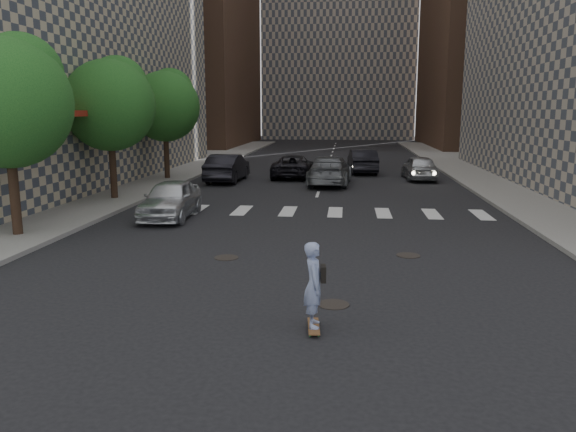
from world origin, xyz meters
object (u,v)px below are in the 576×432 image
object	(u,v)px
traffic_car_c	(293,166)
tree_a	(10,97)
skateboarder	(314,285)
tree_b	(111,101)
tree_c	(166,103)
traffic_car_a	(227,168)
traffic_car_d	(419,167)
traffic_car_b	(330,170)
silver_sedan	(171,199)
traffic_car_e	(362,161)

from	to	relation	value
traffic_car_c	tree_a	bearing A→B (deg)	68.33
tree_a	skateboarder	xyz separation A→B (m)	(10.31, -7.14, -3.72)
tree_b	tree_c	distance (m)	8.00
tree_a	traffic_car_a	distance (m)	16.48
tree_a	traffic_car_a	world-z (taller)	tree_a
tree_c	traffic_car_d	distance (m)	15.94
traffic_car_a	traffic_car_b	distance (m)	6.24
silver_sedan	traffic_car_e	xyz separation A→B (m)	(8.01, 17.23, 0.05)
traffic_car_b	traffic_car_c	xyz separation A→B (m)	(-2.43, 3.26, -0.11)
traffic_car_b	traffic_car_c	bearing A→B (deg)	-50.01
silver_sedan	traffic_car_c	size ratio (longest dim) A/B	0.87
silver_sedan	traffic_car_a	xyz separation A→B (m)	(-0.18, 11.66, 0.07)
traffic_car_a	tree_c	bearing A→B (deg)	-4.70
tree_b	skateboarder	size ratio (longest dim) A/B	3.72
silver_sedan	traffic_car_b	xyz separation A→B (m)	(6.00, 10.83, 0.06)
skateboarder	traffic_car_a	world-z (taller)	skateboarder
traffic_car_a	traffic_car_b	xyz separation A→B (m)	(6.18, -0.83, -0.01)
skateboarder	silver_sedan	distance (m)	12.76
skateboarder	traffic_car_a	bearing A→B (deg)	100.63
traffic_car_c	traffic_car_e	xyz separation A→B (m)	(4.44, 3.13, 0.09)
traffic_car_c	skateboarder	bearing A→B (deg)	97.31
tree_b	traffic_car_d	size ratio (longest dim) A/B	1.48
tree_b	traffic_car_e	size ratio (longest dim) A/B	1.35
tree_c	silver_sedan	world-z (taller)	tree_c
skateboarder	traffic_car_e	distance (m)	28.34
tree_a	silver_sedan	bearing A→B (deg)	44.81
tree_c	traffic_car_c	world-z (taller)	tree_c
traffic_car_c	tree_b	bearing A→B (deg)	54.09
traffic_car_e	tree_c	bearing A→B (deg)	18.72
traffic_car_c	silver_sedan	bearing A→B (deg)	76.78
tree_a	traffic_car_d	bearing A→B (deg)	49.01
skateboarder	traffic_car_c	size ratio (longest dim) A/B	0.34
tree_a	traffic_car_a	bearing A→B (deg)	76.40
tree_b	traffic_car_a	xyz separation A→B (m)	(3.77, 7.59, -3.82)
tree_b	traffic_car_c	world-z (taller)	tree_b
tree_b	skateboarder	distance (m)	18.69
silver_sedan	traffic_car_c	distance (m)	14.54
skateboarder	traffic_car_d	size ratio (longest dim) A/B	0.40
traffic_car_a	traffic_car_e	distance (m)	9.91
tree_b	skateboarder	bearing A→B (deg)	-55.74
traffic_car_a	traffic_car_d	world-z (taller)	traffic_car_a
silver_sedan	traffic_car_a	bearing A→B (deg)	89.15
traffic_car_a	tree_b	bearing A→B (deg)	65.14
silver_sedan	tree_c	bearing A→B (deg)	106.39
tree_c	silver_sedan	distance (m)	13.28
tree_a	traffic_car_d	distance (m)	23.74
tree_b	silver_sedan	size ratio (longest dim) A/B	1.48
tree_c	skateboarder	size ratio (longest dim) A/B	3.72
skateboarder	traffic_car_d	world-z (taller)	skateboarder
silver_sedan	skateboarder	bearing A→B (deg)	-61.88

